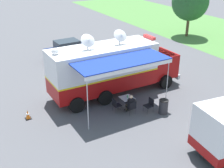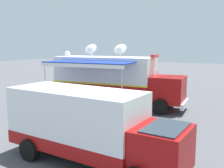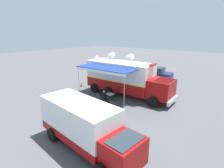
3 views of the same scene
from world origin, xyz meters
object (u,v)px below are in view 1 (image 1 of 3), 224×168
at_px(folding_chair_at_table, 132,107).
at_px(water_bottle, 128,96).
at_px(command_truck, 113,67).
at_px(trash_bin, 163,107).
at_px(folding_chair_spare_by_truck, 150,104).
at_px(traffic_cone, 28,115).
at_px(folding_chair_beside_table, 116,104).
at_px(car_behind_truck, 68,50).
at_px(seated_responder, 130,103).
at_px(folding_table, 127,98).

bearing_deg(folding_chair_at_table, water_bottle, 167.63).
bearing_deg(command_truck, trash_bin, 18.98).
distance_m(folding_chair_spare_by_truck, traffic_cone, 7.36).
height_order(water_bottle, folding_chair_beside_table, water_bottle).
xyz_separation_m(folding_chair_beside_table, folding_chair_spare_by_truck, (0.96, 1.85, 0.00)).
distance_m(traffic_cone, car_behind_truck, 10.68).
bearing_deg(traffic_cone, seated_responder, 68.26).
height_order(command_truck, seated_responder, command_truck).
bearing_deg(folding_table, trash_bin, 44.64).
bearing_deg(folding_chair_spare_by_truck, folding_chair_beside_table, -117.36).
bearing_deg(water_bottle, folding_chair_at_table, -12.37).
distance_m(folding_chair_at_table, trash_bin, 1.94).
xyz_separation_m(trash_bin, traffic_cone, (-3.30, -7.46, -0.18)).
bearing_deg(car_behind_truck, folding_chair_beside_table, -5.10).
bearing_deg(folding_chair_beside_table, trash_bin, 57.91).
distance_m(folding_chair_beside_table, seated_responder, 0.89).
height_order(trash_bin, car_behind_truck, car_behind_truck).
height_order(folding_chair_at_table, car_behind_truck, car_behind_truck).
bearing_deg(water_bottle, traffic_cone, -105.97).
xyz_separation_m(water_bottle, trash_bin, (1.62, 1.58, -0.38)).
height_order(folding_chair_beside_table, trash_bin, trash_bin).
xyz_separation_m(folding_chair_at_table, car_behind_truck, (-11.32, 0.23, 0.37)).
height_order(water_bottle, seated_responder, seated_responder).
bearing_deg(folding_table, seated_responder, -13.02).
bearing_deg(folding_chair_spare_by_truck, seated_responder, -110.96).
relative_size(water_bottle, seated_responder, 0.18).
bearing_deg(water_bottle, car_behind_truck, 179.66).
xyz_separation_m(folding_table, folding_chair_at_table, (0.80, -0.14, -0.16)).
height_order(command_truck, folding_chair_spare_by_truck, command_truck).
height_order(trash_bin, traffic_cone, trash_bin).
relative_size(seated_responder, car_behind_truck, 0.29).
relative_size(seated_responder, trash_bin, 1.37).
relative_size(seated_responder, traffic_cone, 2.16).
distance_m(water_bottle, traffic_cone, 6.13).
xyz_separation_m(folding_table, trash_bin, (1.64, 1.62, -0.22)).
bearing_deg(folding_table, folding_chair_spare_by_truck, 43.71).
bearing_deg(folding_chair_at_table, folding_table, 170.26).
distance_m(folding_chair_at_table, traffic_cone, 6.22).
bearing_deg(seated_responder, folding_chair_at_table, 1.22).
bearing_deg(car_behind_truck, water_bottle, -0.34).
relative_size(command_truck, folding_table, 11.68).
distance_m(folding_chair_beside_table, car_behind_truck, 10.66).
height_order(folding_chair_at_table, folding_chair_spare_by_truck, same).
distance_m(folding_chair_at_table, car_behind_truck, 11.33).
height_order(folding_table, water_bottle, water_bottle).
xyz_separation_m(folding_chair_spare_by_truck, car_behind_truck, (-11.57, -0.91, 0.37)).
height_order(water_bottle, traffic_cone, water_bottle).
height_order(command_truck, traffic_cone, command_truck).
xyz_separation_m(folding_chair_beside_table, car_behind_truck, (-10.61, 0.95, 0.37)).
bearing_deg(trash_bin, folding_table, -135.36).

